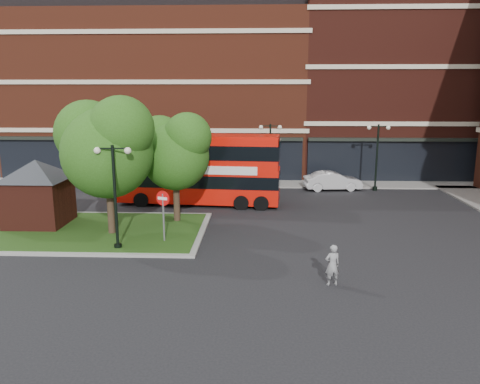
{
  "coord_description": "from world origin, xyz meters",
  "views": [
    {
      "loc": [
        1.13,
        -20.67,
        7.39
      ],
      "look_at": [
        0.14,
        4.25,
        2.0
      ],
      "focal_mm": 35.0,
      "sensor_mm": 36.0,
      "label": 1
    }
  ],
  "objects_px": {
    "bus": "(199,165)",
    "car_white": "(333,181)",
    "woman": "(332,265)",
    "car_silver": "(185,180)"
  },
  "relations": [
    {
      "from": "woman",
      "to": "bus",
      "type": "bearing_deg",
      "value": -76.73
    },
    {
      "from": "woman",
      "to": "car_silver",
      "type": "bearing_deg",
      "value": -78.76
    },
    {
      "from": "bus",
      "to": "woman",
      "type": "height_order",
      "value": "bus"
    },
    {
      "from": "woman",
      "to": "car_white",
      "type": "relative_size",
      "value": 0.38
    },
    {
      "from": "bus",
      "to": "car_white",
      "type": "bearing_deg",
      "value": 31.82
    },
    {
      "from": "car_silver",
      "to": "car_white",
      "type": "xyz_separation_m",
      "value": [
        11.32,
        0.0,
        0.04
      ]
    },
    {
      "from": "bus",
      "to": "car_silver",
      "type": "height_order",
      "value": "bus"
    },
    {
      "from": "woman",
      "to": "car_silver",
      "type": "relative_size",
      "value": 0.42
    },
    {
      "from": "car_white",
      "to": "woman",
      "type": "bearing_deg",
      "value": 164.62
    },
    {
      "from": "bus",
      "to": "woman",
      "type": "bearing_deg",
      "value": -57.66
    }
  ]
}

